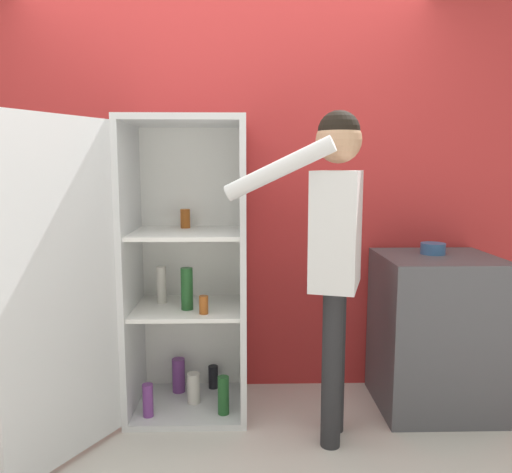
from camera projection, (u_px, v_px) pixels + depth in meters
ground_plane at (222, 468)px, 2.44m from camera, size 12.00×12.00×0.00m
wall_back at (227, 196)px, 3.23m from camera, size 7.00×0.06×2.55m
refrigerator at (162, 275)px, 2.85m from camera, size 1.08×1.19×1.74m
person at (335, 232)px, 2.56m from camera, size 0.75×0.52×1.74m
counter at (435, 332)px, 3.02m from camera, size 0.68×0.62×0.94m
bowl at (433, 249)px, 3.01m from camera, size 0.15×0.15×0.07m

